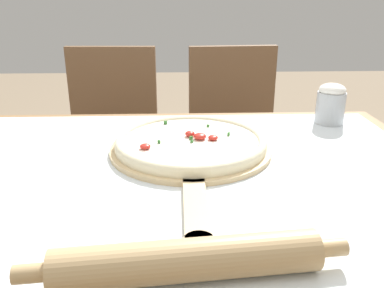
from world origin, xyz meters
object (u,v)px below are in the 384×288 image
(pizza_peel, at_px, (192,152))
(chair_right, at_px, (235,136))
(pizza, at_px, (192,142))
(chair_left, at_px, (113,137))
(flour_cup, at_px, (332,103))
(rolling_pin, at_px, (189,260))

(pizza_peel, relative_size, chair_right, 0.70)
(pizza, height_order, chair_right, chair_right)
(pizza, relative_size, chair_right, 0.42)
(pizza, distance_m, chair_right, 0.79)
(chair_left, xyz_separation_m, flour_cup, (0.74, -0.51, 0.28))
(chair_right, relative_size, flour_cup, 7.33)
(pizza_peel, bearing_deg, chair_right, 73.82)
(chair_left, distance_m, chair_right, 0.53)
(pizza_peel, relative_size, rolling_pin, 1.36)
(chair_right, height_order, flour_cup, chair_right)
(pizza, height_order, flour_cup, flour_cup)
(chair_right, bearing_deg, flour_cup, -72.05)
(rolling_pin, relative_size, chair_left, 0.52)
(chair_left, relative_size, chair_right, 1.00)
(pizza, xyz_separation_m, flour_cup, (0.42, 0.21, 0.04))
(chair_left, height_order, chair_right, same)
(chair_left, distance_m, flour_cup, 0.94)
(flour_cup, bearing_deg, rolling_pin, -122.75)
(pizza_peel, relative_size, pizza, 1.68)
(rolling_pin, distance_m, flour_cup, 0.82)
(chair_right, bearing_deg, rolling_pin, -105.43)
(pizza_peel, bearing_deg, flour_cup, 29.00)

